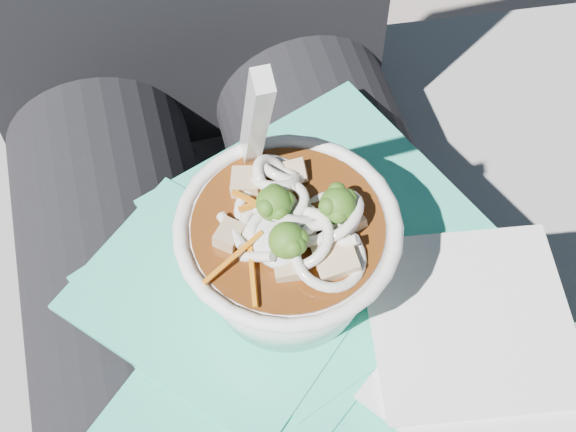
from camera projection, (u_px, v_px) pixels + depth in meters
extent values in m
cube|color=slate|center=(239.00, 340.00, 0.95)|extent=(1.05, 0.60, 0.48)
cylinder|color=black|center=(139.00, 376.00, 0.60)|extent=(0.16, 0.48, 0.16)
cylinder|color=black|center=(378.00, 318.00, 0.62)|extent=(0.16, 0.48, 0.16)
cube|color=#2BB795|center=(286.00, 281.00, 0.55)|extent=(0.18, 0.15, 0.00)
cube|color=#2BB795|center=(397.00, 319.00, 0.53)|extent=(0.16, 0.16, 0.00)
cube|color=#2BB795|center=(274.00, 342.00, 0.52)|extent=(0.17, 0.20, 0.00)
cube|color=#2BB795|center=(389.00, 414.00, 0.49)|extent=(0.19, 0.18, 0.00)
cube|color=#2BB795|center=(318.00, 408.00, 0.49)|extent=(0.18, 0.20, 0.00)
cube|color=#2BB795|center=(260.00, 301.00, 0.53)|extent=(0.24, 0.25, 0.00)
cube|color=#2BB795|center=(305.00, 327.00, 0.52)|extent=(0.18, 0.18, 0.00)
cube|color=#2BB795|center=(327.00, 231.00, 0.55)|extent=(0.25, 0.25, 0.00)
cube|color=#2BB795|center=(211.00, 302.00, 0.52)|extent=(0.21, 0.21, 0.00)
cube|color=silver|center=(500.00, 383.00, 0.49)|extent=(0.18, 0.18, 0.00)
cube|color=silver|center=(471.00, 319.00, 0.51)|extent=(0.15, 0.15, 0.00)
torus|color=white|center=(288.00, 227.00, 0.47)|extent=(0.14, 0.14, 0.01)
cylinder|color=#4B230A|center=(288.00, 230.00, 0.47)|extent=(0.11, 0.11, 0.01)
torus|color=silver|center=(302.00, 239.00, 0.45)|extent=(0.05, 0.05, 0.03)
torus|color=silver|center=(271.00, 176.00, 0.47)|extent=(0.03, 0.04, 0.03)
torus|color=silver|center=(295.00, 223.00, 0.46)|extent=(0.04, 0.04, 0.02)
torus|color=silver|center=(329.00, 256.00, 0.45)|extent=(0.06, 0.06, 0.02)
torus|color=silver|center=(284.00, 202.00, 0.46)|extent=(0.04, 0.04, 0.01)
torus|color=silver|center=(287.00, 211.00, 0.46)|extent=(0.05, 0.04, 0.04)
torus|color=silver|center=(282.00, 170.00, 0.48)|extent=(0.04, 0.03, 0.03)
torus|color=silver|center=(270.00, 233.00, 0.46)|extent=(0.04, 0.04, 0.02)
torus|color=silver|center=(330.00, 217.00, 0.46)|extent=(0.06, 0.06, 0.03)
torus|color=silver|center=(268.00, 225.00, 0.46)|extent=(0.04, 0.03, 0.03)
torus|color=silver|center=(271.00, 231.00, 0.46)|extent=(0.05, 0.05, 0.02)
torus|color=silver|center=(329.00, 217.00, 0.47)|extent=(0.06, 0.05, 0.02)
torus|color=silver|center=(275.00, 179.00, 0.47)|extent=(0.04, 0.04, 0.03)
torus|color=silver|center=(310.00, 227.00, 0.46)|extent=(0.04, 0.04, 0.02)
torus|color=silver|center=(267.00, 211.00, 0.47)|extent=(0.06, 0.06, 0.01)
cylinder|color=silver|center=(306.00, 213.00, 0.46)|extent=(0.03, 0.03, 0.02)
cylinder|color=silver|center=(257.00, 257.00, 0.45)|extent=(0.02, 0.02, 0.02)
cylinder|color=silver|center=(278.00, 189.00, 0.47)|extent=(0.03, 0.02, 0.02)
cylinder|color=silver|center=(280.00, 200.00, 0.47)|extent=(0.01, 0.02, 0.02)
cylinder|color=silver|center=(338.00, 246.00, 0.45)|extent=(0.03, 0.01, 0.02)
cylinder|color=silver|center=(232.00, 231.00, 0.46)|extent=(0.01, 0.03, 0.01)
cylinder|color=#79AE54|center=(337.00, 216.00, 0.46)|extent=(0.01, 0.01, 0.01)
sphere|color=#255112|center=(338.00, 205.00, 0.45)|extent=(0.02, 0.02, 0.02)
sphere|color=#255112|center=(338.00, 214.00, 0.45)|extent=(0.01, 0.01, 0.01)
sphere|color=#255112|center=(348.00, 198.00, 0.45)|extent=(0.01, 0.01, 0.01)
sphere|color=#255112|center=(328.00, 206.00, 0.45)|extent=(0.01, 0.01, 0.01)
sphere|color=#255112|center=(337.00, 191.00, 0.45)|extent=(0.01, 0.01, 0.01)
cylinder|color=#79AE54|center=(274.00, 215.00, 0.46)|extent=(0.01, 0.01, 0.01)
sphere|color=#255112|center=(274.00, 203.00, 0.45)|extent=(0.02, 0.02, 0.02)
sphere|color=#255112|center=(286.00, 200.00, 0.45)|extent=(0.01, 0.01, 0.01)
sphere|color=#255112|center=(274.00, 192.00, 0.46)|extent=(0.01, 0.01, 0.01)
sphere|color=#255112|center=(279.00, 212.00, 0.45)|extent=(0.01, 0.01, 0.01)
sphere|color=#255112|center=(266.00, 208.00, 0.45)|extent=(0.01, 0.01, 0.01)
cylinder|color=#79AE54|center=(287.00, 251.00, 0.45)|extent=(0.01, 0.01, 0.01)
sphere|color=#255112|center=(287.00, 240.00, 0.44)|extent=(0.02, 0.02, 0.02)
sphere|color=#255112|center=(300.00, 238.00, 0.44)|extent=(0.01, 0.01, 0.01)
sphere|color=#255112|center=(293.00, 247.00, 0.43)|extent=(0.01, 0.01, 0.01)
sphere|color=#255112|center=(298.00, 246.00, 0.44)|extent=(0.01, 0.01, 0.01)
sphere|color=#255112|center=(297.00, 245.00, 0.44)|extent=(0.01, 0.01, 0.01)
cube|color=orange|center=(264.00, 201.00, 0.46)|extent=(0.03, 0.01, 0.00)
cube|color=orange|center=(255.00, 203.00, 0.46)|extent=(0.02, 0.02, 0.01)
cube|color=orange|center=(253.00, 276.00, 0.44)|extent=(0.01, 0.04, 0.01)
cube|color=orange|center=(274.00, 214.00, 0.47)|extent=(0.01, 0.04, 0.01)
cube|color=orange|center=(233.00, 257.00, 0.45)|extent=(0.04, 0.02, 0.01)
cube|color=orange|center=(259.00, 214.00, 0.47)|extent=(0.02, 0.04, 0.01)
cube|color=#A2815B|center=(346.00, 222.00, 0.47)|extent=(0.02, 0.02, 0.01)
cube|color=#A2815B|center=(294.00, 173.00, 0.48)|extent=(0.02, 0.02, 0.01)
cube|color=#A2815B|center=(246.00, 183.00, 0.48)|extent=(0.02, 0.02, 0.01)
cube|color=#A2815B|center=(229.00, 235.00, 0.46)|extent=(0.02, 0.02, 0.01)
cube|color=#A2815B|center=(289.00, 268.00, 0.45)|extent=(0.02, 0.02, 0.01)
cube|color=#A2815B|center=(337.00, 261.00, 0.45)|extent=(0.03, 0.02, 0.02)
ellipsoid|color=silver|center=(277.00, 239.00, 0.45)|extent=(0.03, 0.04, 0.01)
cube|color=silver|center=(255.00, 123.00, 0.44)|extent=(0.01, 0.06, 0.13)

